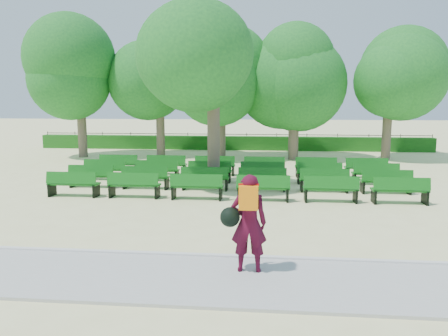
% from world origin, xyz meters
% --- Properties ---
extents(ground, '(120.00, 120.00, 0.00)m').
position_xyz_m(ground, '(0.00, 0.00, 0.00)').
color(ground, beige).
extents(paving, '(30.00, 2.20, 0.06)m').
position_xyz_m(paving, '(0.00, -7.40, 0.03)').
color(paving, '#AEAEA9').
rests_on(paving, ground).
extents(curb, '(30.00, 0.12, 0.10)m').
position_xyz_m(curb, '(0.00, -6.25, 0.05)').
color(curb, silver).
rests_on(curb, ground).
extents(hedge, '(26.00, 0.70, 0.90)m').
position_xyz_m(hedge, '(0.00, 14.00, 0.45)').
color(hedge, '#1B5B17').
rests_on(hedge, ground).
extents(fence, '(26.00, 0.10, 1.02)m').
position_xyz_m(fence, '(0.00, 14.40, 0.00)').
color(fence, black).
rests_on(fence, ground).
extents(tree_line, '(21.80, 6.80, 7.04)m').
position_xyz_m(tree_line, '(0.00, 10.00, 0.00)').
color(tree_line, '#1E7224').
rests_on(tree_line, ground).
extents(bench_array, '(1.75, 0.59, 1.10)m').
position_xyz_m(bench_array, '(1.18, 1.59, 0.09)').
color(bench_array, '#106015').
rests_on(bench_array, ground).
extents(tree_among, '(4.55, 4.55, 6.32)m').
position_xyz_m(tree_among, '(0.37, 1.32, 4.25)').
color(tree_among, brown).
rests_on(tree_among, ground).
extents(person, '(0.89, 0.54, 1.87)m').
position_xyz_m(person, '(2.03, -6.97, 1.03)').
color(person, '#41091D').
rests_on(person, ground).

